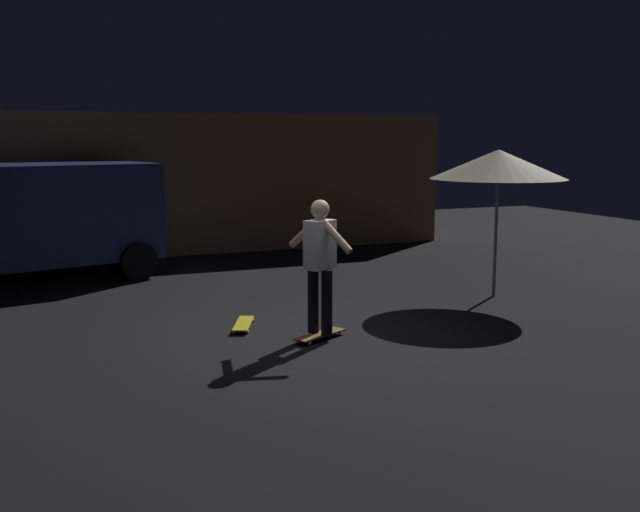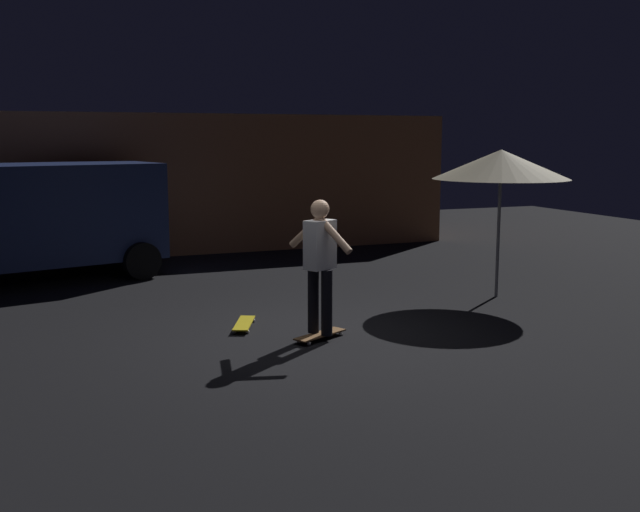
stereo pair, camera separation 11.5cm
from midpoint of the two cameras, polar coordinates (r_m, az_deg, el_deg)
The scene contains 7 objects.
ground_plane at distance 9.42m, azimuth -0.06°, elevation -6.24°, with size 28.00×28.00×0.00m, color black.
low_building at distance 17.84m, azimuth -13.29°, elevation 5.62°, with size 13.52×4.06×2.98m.
parked_van at distance 13.82m, azimuth -21.68°, elevation 2.92°, with size 4.91×3.10×2.03m.
patio_umbrella at distance 11.87m, azimuth 13.94°, elevation 6.80°, with size 2.10×2.10×2.30m.
skateboard_ridden at distance 9.32m, azimuth 0.36°, elevation -6.05°, with size 0.78×0.54×0.07m.
skateboard_spare at distance 9.92m, azimuth -5.49°, elevation -5.16°, with size 0.50×0.79×0.07m.
skater at distance 9.11m, azimuth 0.36°, elevation -0.08°, with size 0.53×0.91×1.67m.
Camera 2 is at (-3.28, -8.47, 2.48)m, focal length 41.88 mm.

